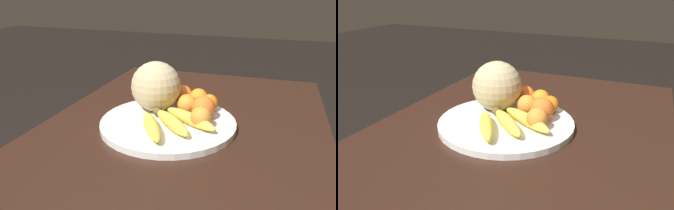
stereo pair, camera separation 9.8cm
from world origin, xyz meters
The scene contains 11 objects.
kitchen_table centered at (0.00, 0.00, 0.61)m, with size 1.34×0.86×0.70m.
fruit_bowl centered at (0.05, 0.05, 0.72)m, with size 0.41×0.41×0.02m.
melon centered at (0.13, 0.11, 0.80)m, with size 0.16×0.16×0.16m.
banana_bunch centered at (0.00, 0.02, 0.74)m, with size 0.24×0.25×0.04m.
orange_front_left centered at (0.17, -0.06, 0.75)m, with size 0.06×0.06×0.06m.
orange_front_right centered at (0.13, 0.01, 0.75)m, with size 0.06×0.06×0.06m.
orange_mid_center centered at (0.20, 0.04, 0.76)m, with size 0.07×0.07×0.07m.
orange_back_left centered at (0.10, -0.05, 0.76)m, with size 0.07×0.07×0.07m.
orange_back_right centered at (0.03, -0.06, 0.76)m, with size 0.06×0.06×0.06m.
orange_top_small centered at (0.20, -0.02, 0.75)m, with size 0.06×0.06×0.06m.
produce_tag centered at (0.16, -0.02, 0.72)m, with size 0.09×0.04×0.00m.
Camera 1 is at (-0.82, -0.24, 1.13)m, focal length 35.00 mm.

